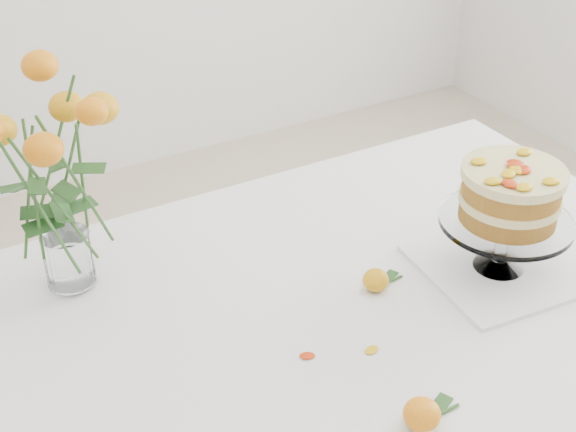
# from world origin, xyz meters

# --- Properties ---
(table) EXTENTS (1.43, 0.93, 0.76)m
(table) POSITION_xyz_m (0.00, 0.00, 0.67)
(table) COLOR tan
(table) RESTS_ON ground
(napkin) EXTENTS (0.30, 0.30, 0.01)m
(napkin) POSITION_xyz_m (0.32, -0.07, 0.76)
(napkin) COLOR white
(napkin) RESTS_ON table
(cake_stand) EXTENTS (0.24, 0.24, 0.22)m
(cake_stand) POSITION_xyz_m (0.32, -0.07, 0.91)
(cake_stand) COLOR white
(cake_stand) RESTS_ON napkin
(rose_vase) EXTENTS (0.32, 0.32, 0.44)m
(rose_vase) POSITION_xyz_m (-0.40, 0.28, 1.02)
(rose_vase) COLOR white
(rose_vase) RESTS_ON table
(loose_rose_near) EXTENTS (0.09, 0.05, 0.04)m
(loose_rose_near) POSITION_xyz_m (0.08, -0.00, 0.78)
(loose_rose_near) COLOR #FFA716
(loose_rose_near) RESTS_ON table
(loose_rose_far) EXTENTS (0.10, 0.06, 0.05)m
(loose_rose_far) POSITION_xyz_m (-0.05, -0.31, 0.78)
(loose_rose_far) COLOR orange
(loose_rose_far) RESTS_ON table
(stray_petal_a) EXTENTS (0.03, 0.02, 0.00)m
(stray_petal_a) POSITION_xyz_m (-0.12, -0.10, 0.76)
(stray_petal_a) COLOR yellow
(stray_petal_a) RESTS_ON table
(stray_petal_b) EXTENTS (0.03, 0.02, 0.00)m
(stray_petal_b) POSITION_xyz_m (-0.02, -0.14, 0.76)
(stray_petal_b) COLOR yellow
(stray_petal_b) RESTS_ON table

